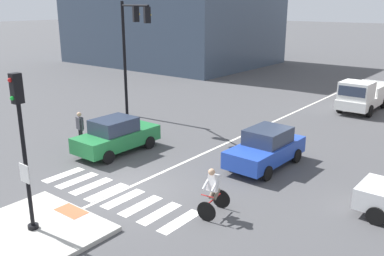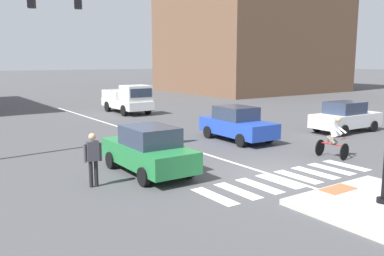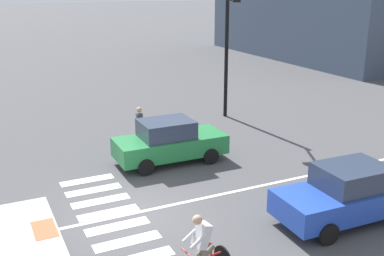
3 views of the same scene
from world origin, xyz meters
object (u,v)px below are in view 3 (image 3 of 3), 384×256
car_blue_eastbound_mid (348,194)px  pedestrian_at_curb_left (140,124)px  traffic_light_mast (230,24)px  car_green_westbound_near (169,141)px  cyclist (202,246)px

car_blue_eastbound_mid → pedestrian_at_curb_left: bearing=-159.6°
traffic_light_mast → car_green_westbound_near: size_ratio=1.66×
cyclist → car_green_westbound_near: bearing=162.7°
traffic_light_mast → car_green_westbound_near: (3.47, -4.49, -3.87)m
cyclist → pedestrian_at_curb_left: 9.37m
car_blue_eastbound_mid → car_green_westbound_near: (-6.31, -2.73, 0.00)m
traffic_light_mast → car_blue_eastbound_mid: bearing=-10.2°
traffic_light_mast → pedestrian_at_curb_left: size_ratio=4.08×
car_blue_eastbound_mid → pedestrian_at_curb_left: pedestrian_at_curb_left is taller
car_green_westbound_near → cyclist: cyclist is taller
car_blue_eastbound_mid → car_green_westbound_near: 6.87m
pedestrian_at_curb_left → cyclist: bearing=-11.1°
pedestrian_at_curb_left → traffic_light_mast: bearing=105.4°
car_blue_eastbound_mid → traffic_light_mast: bearing=169.8°
traffic_light_mast → cyclist: size_ratio=4.06×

